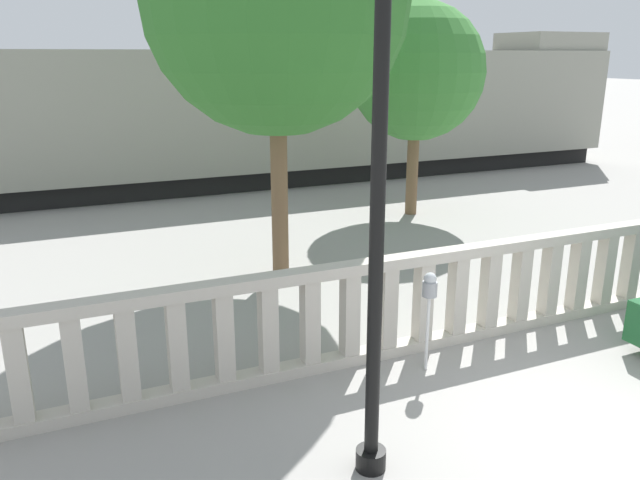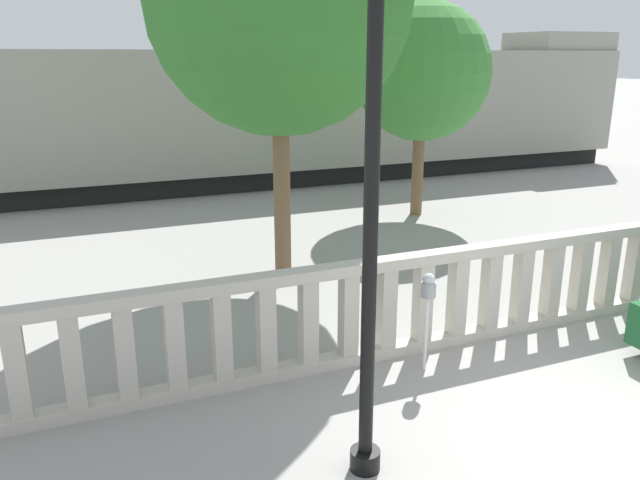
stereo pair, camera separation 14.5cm
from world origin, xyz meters
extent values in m
plane|color=gray|center=(0.00, 0.00, 0.00)|extent=(160.00, 160.00, 0.00)
cube|color=#BCB5A8|center=(0.00, 2.61, 0.07)|extent=(15.64, 0.24, 0.14)
cube|color=#BCB5A8|center=(0.00, 2.61, 1.26)|extent=(15.64, 0.24, 0.14)
cube|color=#BCB5A8|center=(-5.32, 2.61, 0.67)|extent=(0.20, 0.20, 1.05)
cube|color=#BCB5A8|center=(-4.79, 2.61, 0.67)|extent=(0.20, 0.20, 1.05)
cube|color=#BCB5A8|center=(-4.26, 2.61, 0.67)|extent=(0.20, 0.20, 1.05)
cube|color=#BCB5A8|center=(-3.72, 2.61, 0.67)|extent=(0.20, 0.20, 1.05)
cube|color=#BCB5A8|center=(-3.19, 2.61, 0.67)|extent=(0.20, 0.20, 1.05)
cube|color=#BCB5A8|center=(-2.66, 2.61, 0.67)|extent=(0.20, 0.20, 1.05)
cube|color=#BCB5A8|center=(-2.13, 2.61, 0.67)|extent=(0.20, 0.20, 1.05)
cube|color=#BCB5A8|center=(-1.60, 2.61, 0.67)|extent=(0.20, 0.20, 1.05)
cube|color=#BCB5A8|center=(-1.06, 2.61, 0.67)|extent=(0.20, 0.20, 1.05)
cube|color=#BCB5A8|center=(-0.53, 2.61, 0.67)|extent=(0.20, 0.20, 1.05)
cube|color=#BCB5A8|center=(0.00, 2.61, 0.67)|extent=(0.20, 0.20, 1.05)
cube|color=#BCB5A8|center=(0.53, 2.61, 0.67)|extent=(0.20, 0.20, 1.05)
cube|color=#BCB5A8|center=(1.06, 2.61, 0.67)|extent=(0.20, 0.20, 1.05)
cube|color=#BCB5A8|center=(1.60, 2.61, 0.67)|extent=(0.20, 0.20, 1.05)
cube|color=#BCB5A8|center=(2.13, 2.61, 0.67)|extent=(0.20, 0.20, 1.05)
cube|color=#BCB5A8|center=(2.66, 2.61, 0.67)|extent=(0.20, 0.20, 1.05)
cube|color=#BCB5A8|center=(3.19, 2.61, 0.67)|extent=(0.20, 0.20, 1.05)
cylinder|color=black|center=(-2.33, 0.64, 0.10)|extent=(0.29, 0.29, 0.20)
cylinder|color=black|center=(-2.33, 0.64, 3.07)|extent=(0.13, 0.13, 5.73)
cylinder|color=silver|center=(-0.79, 2.08, 0.49)|extent=(0.04, 0.04, 0.97)
cylinder|color=gray|center=(-0.79, 2.08, 1.06)|extent=(0.18, 0.18, 0.18)
sphere|color=#B2B7BC|center=(-0.79, 2.08, 1.19)|extent=(0.15, 0.15, 0.15)
cube|color=black|center=(1.50, 13.98, 0.28)|extent=(22.94, 2.11, 0.55)
cube|color=gray|center=(1.50, 13.98, 2.21)|extent=(23.41, 2.64, 3.31)
cube|color=gray|center=(11.71, 13.98, 4.16)|extent=(3.00, 2.37, 0.60)
cube|color=beige|center=(7.33, 28.01, 6.18)|extent=(10.94, 6.48, 12.36)
cylinder|color=brown|center=(-1.27, 6.02, 1.49)|extent=(0.29, 0.29, 2.98)
sphere|color=#2D6B28|center=(-1.27, 6.02, 4.56)|extent=(4.22, 4.22, 4.22)
cylinder|color=brown|center=(3.18, 8.94, 1.09)|extent=(0.28, 0.28, 2.18)
sphere|color=#387A33|center=(3.18, 8.94, 3.37)|extent=(3.16, 3.16, 3.16)
camera|label=1|loc=(-4.77, -3.78, 3.75)|focal=35.00mm
camera|label=2|loc=(-4.64, -3.83, 3.75)|focal=35.00mm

